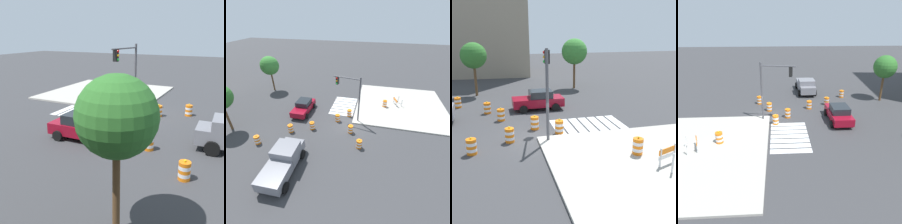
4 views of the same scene
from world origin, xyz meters
TOP-DOWN VIEW (x-y plane):
  - ground_plane at (0.00, 0.00)m, footprint 120.00×120.00m
  - sidewalk_corner at (6.00, -6.00)m, footprint 12.00×12.00m
  - crosswalk_stripes at (4.00, 1.80)m, footprint 5.10×3.20m
  - sports_car at (1.21, 6.70)m, footprint 4.31×2.16m
  - pickup_truck at (-7.74, 4.62)m, footprint 5.20×2.46m
  - traffic_barrel_near_corner at (-5.58, 8.88)m, footprint 0.56×0.56m
  - traffic_barrel_crosswalk_end at (0.14, 1.83)m, footprint 0.56×0.56m
  - traffic_barrel_median_near at (-3.06, 6.46)m, footprint 0.56×0.56m
  - traffic_barrel_median_far at (-2.05, 4.29)m, footprint 0.56×0.56m
  - traffic_barrel_far_curb at (1.60, 0.62)m, footprint 0.56×0.56m
  - traffic_barrel_lane_center at (-1.69, -0.07)m, footprint 0.56×0.56m
  - traffic_barrel_opposite_curb at (-3.84, -1.28)m, footprint 0.56×0.56m
  - traffic_barrel_on_sidewalk at (4.92, -3.79)m, footprint 0.56×0.56m
  - construction_barricade at (5.81, -5.38)m, footprint 1.42×1.14m
  - traffic_light_pole at (0.81, 0.52)m, footprint 0.83×3.24m
  - street_tree_streetside_near at (-4.19, 13.25)m, footprint 2.60×2.60m

SIDE VIEW (x-z plane):
  - ground_plane at x=0.00m, z-range 0.00..0.00m
  - crosswalk_stripes at x=4.00m, z-range 0.00..0.02m
  - sidewalk_corner at x=6.00m, z-range 0.00..0.15m
  - traffic_barrel_near_corner at x=-5.58m, z-range -0.06..0.96m
  - traffic_barrel_crosswalk_end at x=0.14m, z-range -0.06..0.96m
  - traffic_barrel_median_near at x=-3.06m, z-range -0.06..0.96m
  - traffic_barrel_median_far at x=-2.05m, z-range -0.06..0.96m
  - traffic_barrel_far_curb at x=1.60m, z-range -0.06..0.96m
  - traffic_barrel_lane_center at x=-1.69m, z-range -0.06..0.96m
  - traffic_barrel_opposite_curb at x=-3.84m, z-range -0.06..0.96m
  - traffic_barrel_on_sidewalk at x=4.92m, z-range 0.09..1.11m
  - construction_barricade at x=5.81m, z-range 0.22..1.22m
  - sports_car at x=1.21m, z-range 0.00..1.63m
  - pickup_truck at x=-7.74m, z-range 0.01..1.93m
  - traffic_light_pole at x=0.81m, z-range 1.16..6.66m
  - street_tree_streetside_near at x=-4.19m, z-range 1.37..6.77m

